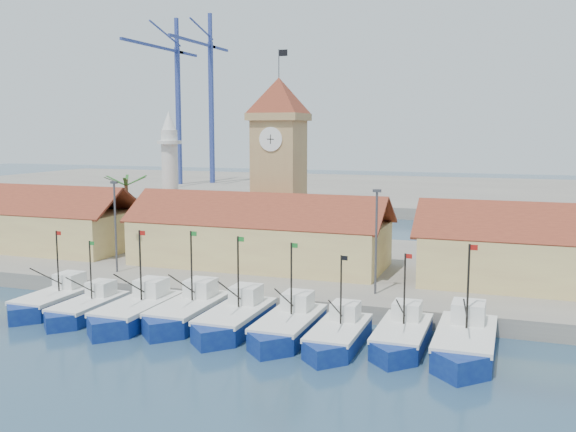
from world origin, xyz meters
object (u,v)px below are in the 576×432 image
at_px(boat_0, 53,302).
at_px(clock_tower, 279,162).
at_px(boat_4, 234,321).
at_px(minaret, 170,177).

bearing_deg(boat_0, clock_tower, 62.26).
height_order(boat_0, clock_tower, clock_tower).
height_order(boat_4, minaret, minaret).
distance_m(boat_4, clock_tower, 26.13).
bearing_deg(minaret, clock_tower, -7.61).
bearing_deg(boat_4, boat_0, -179.63).
relative_size(boat_4, minaret, 0.62).
xyz_separation_m(boat_0, boat_4, (17.05, 0.11, 0.05)).
relative_size(boat_0, boat_4, 0.94).
height_order(boat_0, minaret, minaret).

